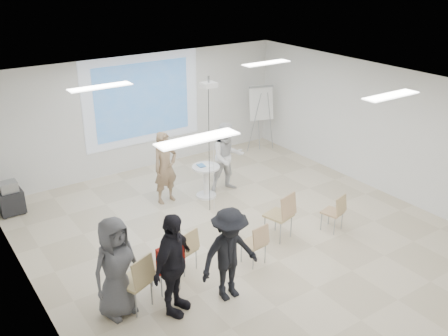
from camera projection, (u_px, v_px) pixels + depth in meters
floor at (246, 240)px, 10.08m from camera, size 8.00×9.00×0.10m
ceiling at (249, 90)px, 8.86m from camera, size 8.00×9.00×0.10m
wall_back at (142, 112)px, 12.92m from camera, size 8.00×0.10×3.00m
wall_left at (29, 231)px, 7.37m from camera, size 0.10×9.00×3.00m
wall_right at (387, 131)px, 11.57m from camera, size 0.10×9.00×3.00m
projection_halo at (143, 100)px, 12.74m from camera, size 3.20×0.01×2.30m
projection_image at (143, 100)px, 12.73m from camera, size 2.60×0.01×1.90m
pedestal_table at (206, 179)px, 11.61m from camera, size 0.71×0.71×0.80m
player_left at (165, 163)px, 11.20m from camera, size 0.74×0.55×1.90m
player_right at (227, 154)px, 11.77m from camera, size 1.03×0.89×1.87m
controller_left at (166, 146)px, 11.37m from camera, size 0.06×0.14×0.04m
controller_right at (215, 139)px, 11.74m from camera, size 0.06×0.12×0.04m
chair_far_left at (138, 279)px, 7.82m from camera, size 0.61×0.63×0.98m
chair_left_mid at (167, 263)px, 8.27m from camera, size 0.43×0.47×0.91m
chair_left_inner at (186, 247)px, 8.81m from camera, size 0.50×0.52×0.84m
chair_center at (256, 241)px, 9.01m from camera, size 0.43×0.46×0.82m
chair_right_inner at (282, 212)px, 9.80m from camera, size 0.58×0.61×1.00m
chair_right_far at (336, 210)px, 10.14m from camera, size 0.47×0.49×0.81m
red_jacket at (171, 258)px, 8.10m from camera, size 0.48×0.12×0.46m
laptop at (183, 247)px, 8.89m from camera, size 0.36×0.30×0.02m
audience_left at (173, 258)px, 7.60m from camera, size 1.35×1.21×1.99m
audience_mid at (230, 249)px, 7.98m from camera, size 1.20×0.66×1.85m
audience_outer at (115, 262)px, 7.60m from camera, size 1.03×0.80×1.89m
flipchart_easel at (261, 103)px, 14.04m from camera, size 0.80×0.63×1.91m
av_cart at (11, 199)px, 10.87m from camera, size 0.52×0.42×0.76m
ceiling_projector at (209, 91)px, 10.19m from camera, size 0.30×0.25×3.00m
fluor_panel_nw at (100, 87)px, 9.37m from camera, size 1.20×0.30×0.02m
fluor_panel_ne at (266, 63)px, 11.45m from camera, size 1.20×0.30×0.02m
fluor_panel_sw at (198, 139)px, 6.72m from camera, size 1.20×0.30×0.02m
fluor_panel_se at (391, 96)px, 8.79m from camera, size 1.20×0.30×0.02m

